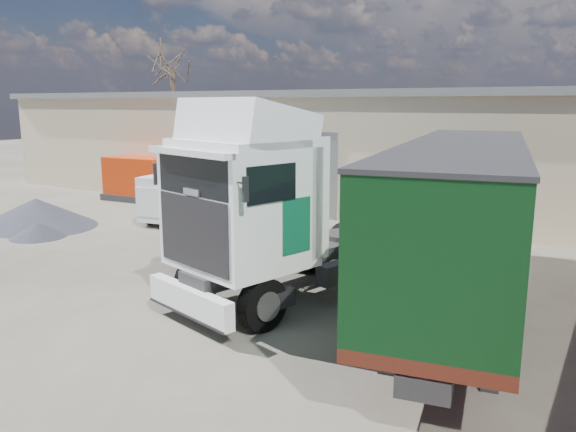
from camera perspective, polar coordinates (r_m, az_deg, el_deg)
The scene contains 8 objects.
ground at distance 15.33m, azimuth -12.04°, elevation -6.97°, with size 120.00×120.00×0.00m, color #2A2822.
warehouse at distance 31.07m, azimuth 0.04°, elevation 7.53°, with size 30.60×12.60×5.42m.
bare_tree at distance 41.59m, azimuth -11.73°, elevation 15.53°, with size 4.00×4.00×9.60m.
tractor_unit at distance 13.33m, azimuth -1.73°, elevation -0.34°, with size 4.52×7.65×4.89m.
box_trailer at distance 13.46m, azimuth 17.22°, elevation 0.68°, with size 4.54×12.01×3.91m.
panel_van at distance 23.70m, azimuth -10.17°, elevation 2.11°, with size 2.73×5.04×1.95m.
orange_skip at distance 29.01m, azimuth -14.76°, elevation 3.44°, with size 3.59×2.40×2.14m.
gravel_heap at distance 24.39m, azimuth -24.21°, elevation 0.33°, with size 6.10×5.71×1.09m.
Camera 1 is at (10.11, -10.49, 4.77)m, focal length 35.00 mm.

